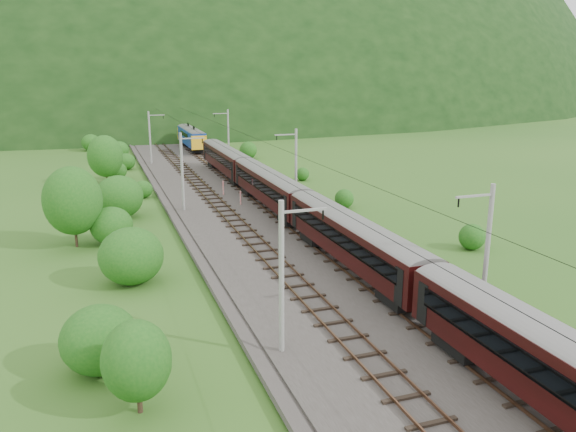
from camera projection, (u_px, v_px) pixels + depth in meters
name	position (u px, v px, depth m)	size (l,w,h in m)	color
ground	(387.00, 338.00, 31.16)	(600.00, 600.00, 0.00)	#2B5A1C
railbed	(319.00, 275.00, 40.26)	(14.00, 220.00, 0.30)	#38332D
track_left	(288.00, 276.00, 39.45)	(2.40, 220.00, 0.27)	brown
track_right	(350.00, 268.00, 40.97)	(2.40, 220.00, 0.27)	brown
catenary_left	(183.00, 170.00, 57.33)	(2.54, 192.28, 8.00)	gray
catenary_right	(295.00, 164.00, 61.22)	(2.54, 192.28, 8.00)	gray
overhead_wires	(321.00, 180.00, 38.51)	(4.83, 198.00, 0.03)	black
mountain_main	(122.00, 101.00, 268.80)	(504.00, 360.00, 244.00)	black
train	(355.00, 234.00, 39.64)	(2.65, 145.03, 4.58)	black
hazard_post_near	(223.00, 188.00, 65.25)	(0.17, 0.17, 1.64)	red
hazard_post_far	(241.00, 198.00, 60.56)	(0.16, 0.16, 1.47)	red
signal	(182.00, 164.00, 78.09)	(0.26, 0.26, 2.39)	black
vegetation_left	(107.00, 212.00, 49.10)	(10.51, 146.41, 6.84)	#1B5416
vegetation_right	(478.00, 255.00, 41.47)	(7.06, 107.11, 2.68)	#1B5416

